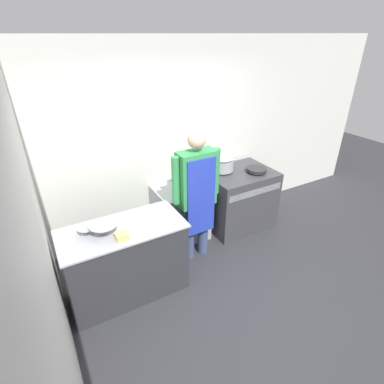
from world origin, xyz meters
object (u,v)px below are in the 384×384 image
at_px(stove, 237,198).
at_px(person_cook, 197,190).
at_px(plastic_tub, 122,236).
at_px(saute_pan, 257,169).
at_px(mixing_bowl, 104,229).
at_px(stock_pot, 222,163).
at_px(fridge_unit, 181,213).

xyz_separation_m(stove, person_cook, (-0.94, -0.36, 0.54)).
bearing_deg(person_cook, plastic_tub, -161.63).
bearing_deg(person_cook, stove, 20.77).
bearing_deg(saute_pan, stove, 145.34).
height_order(person_cook, mixing_bowl, person_cook).
xyz_separation_m(plastic_tub, saute_pan, (2.21, 0.57, 0.03)).
bearing_deg(person_cook, mixing_bowl, -171.38).
bearing_deg(plastic_tub, person_cook, 18.37).
xyz_separation_m(stove, saute_pan, (0.20, -0.14, 0.49)).
relative_size(mixing_bowl, stock_pot, 0.88).
relative_size(stock_pot, saute_pan, 1.14).
distance_m(stove, person_cook, 1.14).
bearing_deg(saute_pan, person_cook, -169.10).
bearing_deg(fridge_unit, plastic_tub, -142.51).
height_order(person_cook, saute_pan, person_cook).
height_order(stove, mixing_bowl, mixing_bowl).
bearing_deg(saute_pan, fridge_unit, 166.86).
relative_size(fridge_unit, plastic_tub, 6.45).
xyz_separation_m(stock_pot, saute_pan, (0.42, -0.28, -0.09)).
distance_m(plastic_tub, stock_pot, 1.98).
distance_m(stock_pot, saute_pan, 0.51).
bearing_deg(stock_pot, plastic_tub, -154.52).
distance_m(stove, mixing_bowl, 2.26).
relative_size(stove, fridge_unit, 1.26).
xyz_separation_m(person_cook, stock_pot, (0.72, 0.50, 0.04)).
relative_size(mixing_bowl, plastic_tub, 2.38).
xyz_separation_m(stove, stock_pot, (-0.22, 0.14, 0.58)).
distance_m(mixing_bowl, plastic_tub, 0.22).
height_order(person_cook, stock_pot, person_cook).
bearing_deg(mixing_bowl, stove, 14.12).
bearing_deg(plastic_tub, fridge_unit, 37.49).
distance_m(stove, stock_pot, 0.63).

